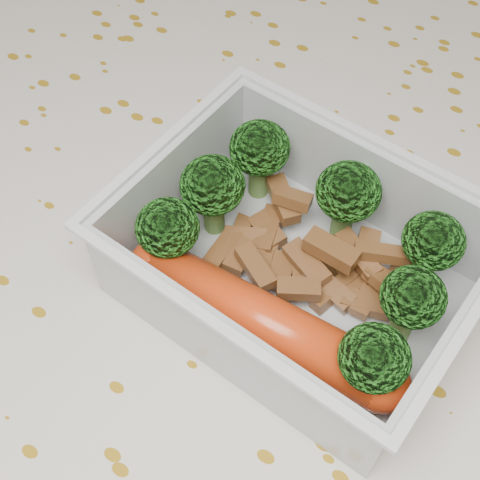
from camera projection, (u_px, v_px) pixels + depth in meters
The scene contains 6 objects.
dining_table at pixel (226, 336), 0.47m from camera, with size 1.40×0.90×0.75m.
tablecloth at pixel (224, 301), 0.43m from camera, with size 1.46×0.96×0.19m.
lunch_container at pixel (297, 268), 0.37m from camera, with size 0.20×0.16×0.07m.
broccoli_florets at pixel (307, 230), 0.36m from camera, with size 0.17×0.12×0.06m.
meat_pile at pixel (309, 258), 0.39m from camera, with size 0.11×0.08×0.03m.
sausage at pixel (262, 321), 0.35m from camera, with size 0.17×0.03×0.03m.
Camera 1 is at (0.12, -0.17, 1.10)m, focal length 50.00 mm.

